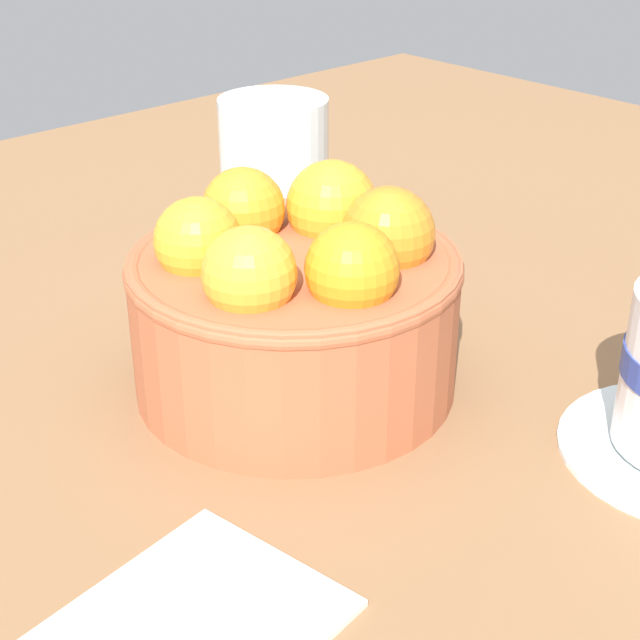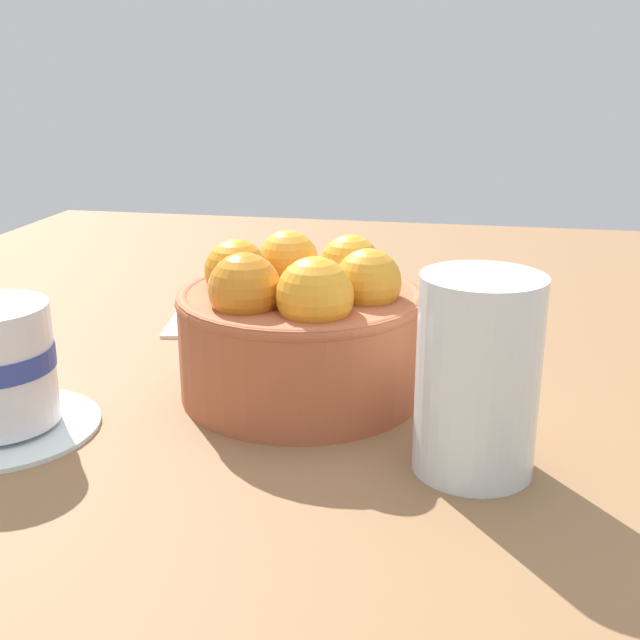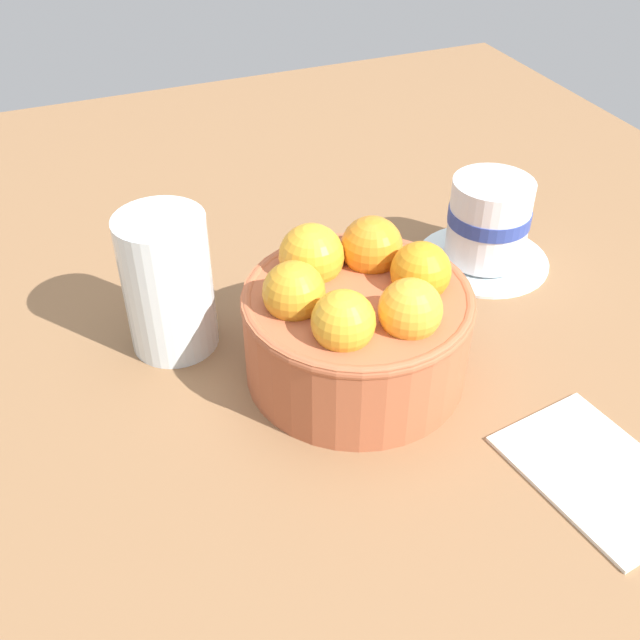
# 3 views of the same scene
# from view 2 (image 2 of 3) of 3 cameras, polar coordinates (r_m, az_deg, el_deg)

# --- Properties ---
(ground_plane) EXTENTS (1.24, 1.00, 0.03)m
(ground_plane) POSITION_cam_2_polar(r_m,az_deg,el_deg) (0.56, -1.34, -6.85)
(ground_plane) COLOR brown
(terracotta_bowl) EXTENTS (0.17, 0.17, 0.11)m
(terracotta_bowl) POSITION_cam_2_polar(r_m,az_deg,el_deg) (0.53, -1.40, -0.45)
(terracotta_bowl) COLOR #AD5938
(terracotta_bowl) RESTS_ON ground_plane
(water_glass) EXTENTS (0.07, 0.07, 0.11)m
(water_glass) POSITION_cam_2_polar(r_m,az_deg,el_deg) (0.44, 11.26, -3.93)
(water_glass) COLOR silver
(water_glass) RESTS_ON ground_plane
(folded_napkin) EXTENTS (0.13, 0.10, 0.01)m
(folded_napkin) POSITION_cam_2_polar(r_m,az_deg,el_deg) (0.72, -7.01, 0.46)
(folded_napkin) COLOR white
(folded_napkin) RESTS_ON ground_plane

